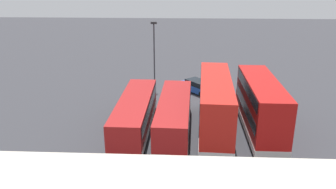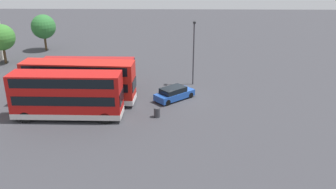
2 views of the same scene
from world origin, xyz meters
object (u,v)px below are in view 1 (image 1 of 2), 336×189
Objects in this scene: bus_double_decker_near_end at (261,105)px; bus_double_decker_second at (215,103)px; bus_single_deck_third at (174,115)px; lamp_post_tall at (154,49)px; car_hatchback_silver at (197,86)px; waste_bin_yellow at (239,93)px; bus_single_deck_fourth at (135,113)px.

bus_double_decker_near_end is 3.79m from bus_double_decker_second.
bus_double_decker_near_end reaches higher than bus_single_deck_third.
lamp_post_tall is (6.27, -12.20, 2.06)m from bus_double_decker_second.
car_hatchback_silver is (1.19, -9.94, -1.75)m from bus_double_decker_second.
bus_double_decker_second is at bearing 96.82° from car_hatchback_silver.
waste_bin_yellow is at bearing 157.94° from lamp_post_tall.
bus_single_deck_third is 13.57m from lamp_post_tall.
bus_single_deck_third is 10.97m from car_hatchback_silver.
car_hatchback_silver is 6.74m from lamp_post_tall.
lamp_post_tall reaches higher than bus_double_decker_near_end.
bus_double_decker_second is 6.89m from bus_single_deck_fourth.
lamp_post_tall reaches higher than bus_single_deck_fourth.
bus_single_deck_fourth is at bearing 62.05° from car_hatchback_silver.
bus_double_decker_second reaches higher than car_hatchback_silver.
bus_double_decker_near_end is 16.10m from lamp_post_tall.
lamp_post_tall is 11.14m from waste_bin_yellow.
bus_single_deck_third is at bearing 78.00° from car_hatchback_silver.
bus_single_deck_fourth is 2.48× the size of car_hatchback_silver.
bus_single_deck_fourth is at bearing 5.45° from bus_double_decker_second.
bus_double_decker_near_end is 8.74m from waste_bin_yellow.
bus_double_decker_second is at bearing -174.55° from bus_single_deck_fourth.
bus_single_deck_fourth is (6.80, 0.65, -0.83)m from bus_double_decker_second.
waste_bin_yellow is (-9.63, 3.90, -4.04)m from lamp_post_tall.
bus_double_decker_near_end is 0.94× the size of bus_single_deck_third.
bus_double_decker_second is 1.53× the size of lamp_post_tall.
waste_bin_yellow is at bearing -87.14° from bus_double_decker_near_end.
bus_double_decker_second reaches higher than waste_bin_yellow.
bus_single_deck_third is 11.40m from waste_bin_yellow.
bus_single_deck_fourth is 13.18m from lamp_post_tall.
waste_bin_yellow is at bearing -112.05° from bus_double_decker_second.
waste_bin_yellow is at bearing 160.19° from car_hatchback_silver.
bus_single_deck_third is (7.25, 0.55, -0.82)m from bus_double_decker_near_end.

